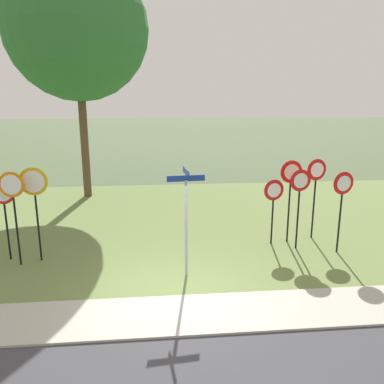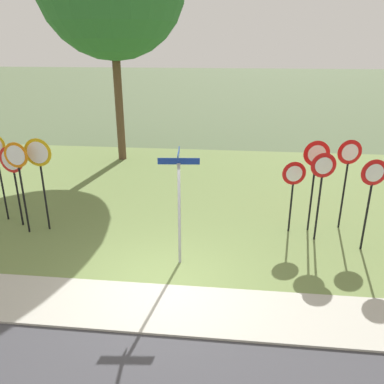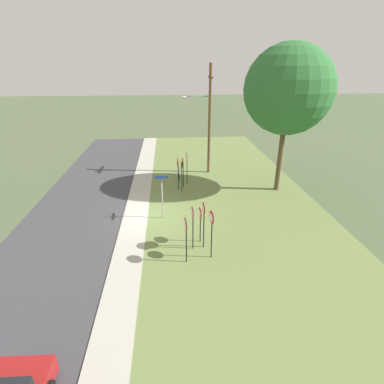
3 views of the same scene
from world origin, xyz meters
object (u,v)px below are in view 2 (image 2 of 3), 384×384
yield_sign_far_right (293,181)px  yield_sign_center (322,177)px  yield_sign_far_left (372,184)px  yield_sign_near_left (348,164)px  stop_sign_far_center (18,169)px  yield_sign_near_right (315,165)px  stop_sign_far_left (13,169)px  stop_sign_near_left (40,164)px  street_name_post (179,199)px

yield_sign_far_right → yield_sign_center: bearing=-43.8°
yield_sign_far_left → yield_sign_far_right: size_ratio=1.18×
yield_sign_near_left → yield_sign_far_right: size_ratio=1.27×
stop_sign_far_center → yield_sign_near_right: yield_sign_near_right is taller
stop_sign_far_left → yield_sign_far_left: size_ratio=0.98×
stop_sign_near_left → yield_sign_near_left: size_ratio=1.02×
yield_sign_far_left → yield_sign_center: yield_sign_center is taller
street_name_post → stop_sign_far_center: bearing=160.3°
stop_sign_near_left → yield_sign_far_right: 7.07m
stop_sign_far_center → yield_sign_far_right: (7.52, 0.89, -0.39)m
stop_sign_far_center → yield_sign_near_right: size_ratio=1.00×
stop_sign_far_left → yield_sign_near_left: size_ratio=0.92×
stop_sign_far_left → yield_sign_center: size_ratio=0.98×
yield_sign_near_right → yield_sign_center: (0.08, -0.58, -0.15)m
yield_sign_near_left → yield_sign_far_left: (0.27, -1.29, -0.14)m
stop_sign_near_left → yield_sign_near_left: (8.54, 1.04, -0.02)m
stop_sign_near_left → yield_sign_far_right: bearing=7.5°
yield_sign_near_right → yield_sign_far_right: bearing=-172.8°
yield_sign_near_right → yield_sign_far_right: yield_sign_near_right is taller
stop_sign_near_left → stop_sign_far_center: stop_sign_near_left is taller
yield_sign_near_left → yield_sign_near_right: size_ratio=0.99×
yield_sign_far_left → yield_sign_center: size_ratio=1.00×
stop_sign_far_left → stop_sign_far_center: bearing=-34.4°
stop_sign_far_center → yield_sign_far_left: size_ratio=1.07×
stop_sign_far_left → yield_sign_near_left: 9.50m
stop_sign_near_left → yield_sign_near_left: stop_sign_near_left is taller
yield_sign_center → yield_sign_far_right: bearing=137.8°
stop_sign_far_center → yield_sign_near_right: bearing=12.2°
stop_sign_far_left → yield_sign_center: bearing=10.1°
stop_sign_far_left → yield_sign_center: (8.59, 0.02, 0.07)m
yield_sign_far_right → street_name_post: 3.57m
stop_sign_near_left → yield_sign_far_left: (8.81, -0.25, -0.16)m
stop_sign_near_left → yield_sign_center: stop_sign_near_left is taller
stop_sign_near_left → yield_sign_near_right: size_ratio=1.02×
stop_sign_far_center → yield_sign_near_left: 9.13m
stop_sign_far_center → yield_sign_far_right: 7.58m
stop_sign_far_center → yield_sign_center: size_ratio=1.07×
yield_sign_near_right → yield_sign_far_left: size_ratio=1.08×
yield_sign_center → street_name_post: 3.91m
yield_sign_near_right → yield_sign_far_left: 1.59m
yield_sign_far_left → street_name_post: (-4.71, -1.16, -0.13)m
yield_sign_far_right → yield_sign_center: size_ratio=0.84×
yield_sign_near_left → stop_sign_far_left: bearing=174.7°
stop_sign_far_center → yield_sign_far_right: bearing=11.8°
stop_sign_far_left → street_name_post: street_name_post is taller
stop_sign_far_left → yield_sign_near_right: 8.53m
stop_sign_near_left → stop_sign_far_center: 0.56m
stop_sign_near_left → yield_sign_near_right: bearing=8.0°
yield_sign_far_left → yield_sign_near_left: bearing=92.1°
stop_sign_near_left → yield_sign_far_left: stop_sign_near_left is taller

